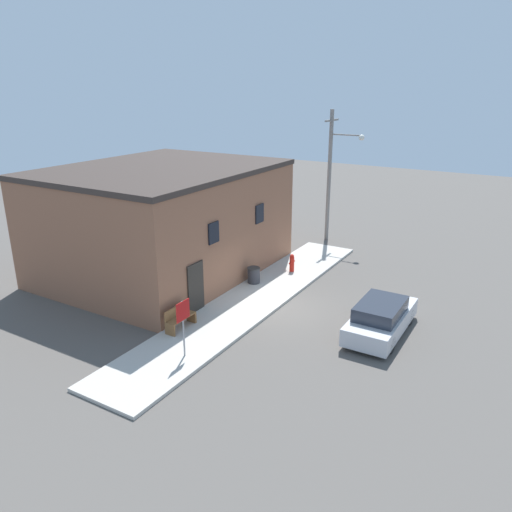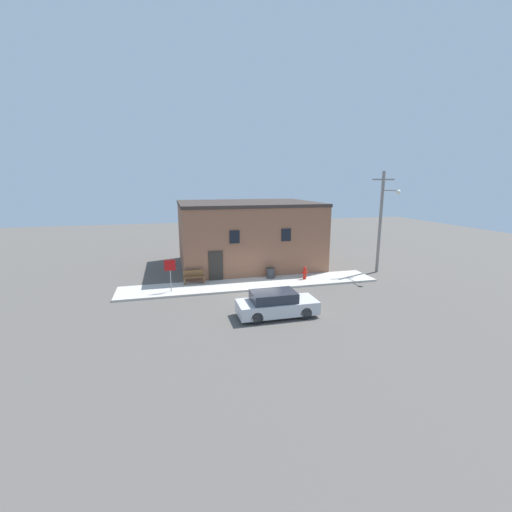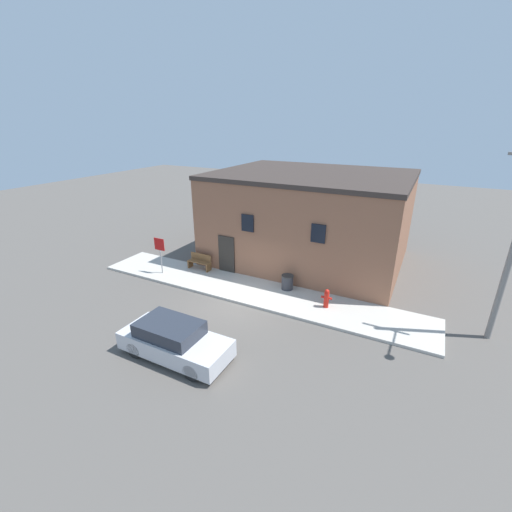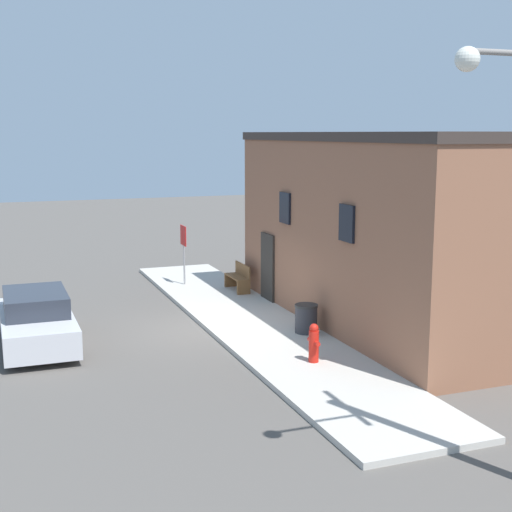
{
  "view_description": "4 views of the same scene",
  "coord_description": "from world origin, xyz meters",
  "px_view_note": "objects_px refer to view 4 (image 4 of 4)",
  "views": [
    {
      "loc": [
        -17.12,
        -8.98,
        8.98
      ],
      "look_at": [
        0.3,
        1.38,
        2.0
      ],
      "focal_mm": 35.0,
      "sensor_mm": 36.0,
      "label": 1
    },
    {
      "loc": [
        -5.32,
        -20.38,
        6.86
      ],
      "look_at": [
        0.3,
        1.38,
        2.0
      ],
      "focal_mm": 24.0,
      "sensor_mm": 36.0,
      "label": 2
    },
    {
      "loc": [
        7.36,
        -12.19,
        8.11
      ],
      "look_at": [
        0.3,
        1.38,
        2.0
      ],
      "focal_mm": 24.0,
      "sensor_mm": 36.0,
      "label": 3
    },
    {
      "loc": [
        18.0,
        -5.31,
        5.27
      ],
      "look_at": [
        0.3,
        1.38,
        2.0
      ],
      "focal_mm": 50.0,
      "sensor_mm": 36.0,
      "label": 4
    }
  ],
  "objects_px": {
    "parked_car": "(37,321)",
    "bench": "(239,278)",
    "stop_sign": "(184,243)",
    "trash_bin": "(306,318)",
    "fire_hydrant": "(314,343)"
  },
  "relations": [
    {
      "from": "parked_car",
      "to": "bench",
      "type": "bearing_deg",
      "value": 119.24
    },
    {
      "from": "stop_sign",
      "to": "trash_bin",
      "type": "height_order",
      "value": "stop_sign"
    },
    {
      "from": "fire_hydrant",
      "to": "parked_car",
      "type": "xyz_separation_m",
      "value": [
        -3.98,
        -5.77,
        0.07
      ]
    },
    {
      "from": "trash_bin",
      "to": "parked_car",
      "type": "bearing_deg",
      "value": -104.41
    },
    {
      "from": "stop_sign",
      "to": "parked_car",
      "type": "height_order",
      "value": "stop_sign"
    },
    {
      "from": "stop_sign",
      "to": "parked_car",
      "type": "xyz_separation_m",
      "value": [
        5.26,
        -5.21,
        -0.91
      ]
    },
    {
      "from": "fire_hydrant",
      "to": "parked_car",
      "type": "height_order",
      "value": "parked_car"
    },
    {
      "from": "bench",
      "to": "parked_car",
      "type": "relative_size",
      "value": 0.33
    },
    {
      "from": "bench",
      "to": "parked_car",
      "type": "height_order",
      "value": "parked_car"
    },
    {
      "from": "trash_bin",
      "to": "parked_car",
      "type": "xyz_separation_m",
      "value": [
        -1.7,
        -6.62,
        0.14
      ]
    },
    {
      "from": "trash_bin",
      "to": "parked_car",
      "type": "relative_size",
      "value": 0.18
    },
    {
      "from": "stop_sign",
      "to": "bench",
      "type": "bearing_deg",
      "value": 43.52
    },
    {
      "from": "bench",
      "to": "trash_bin",
      "type": "bearing_deg",
      "value": -0.41
    },
    {
      "from": "bench",
      "to": "parked_car",
      "type": "bearing_deg",
      "value": -60.76
    },
    {
      "from": "stop_sign",
      "to": "fire_hydrant",
      "type": "bearing_deg",
      "value": 3.46
    }
  ]
}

